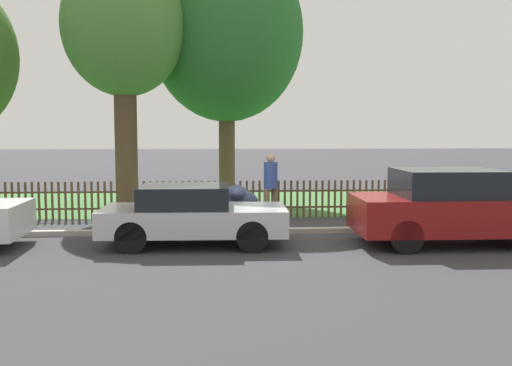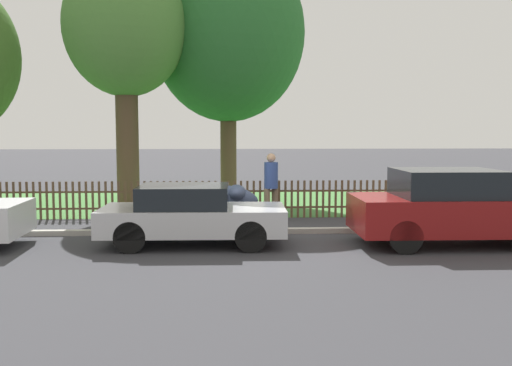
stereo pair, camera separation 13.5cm
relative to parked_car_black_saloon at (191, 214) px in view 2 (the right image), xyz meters
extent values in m
plane|color=#38383D|center=(0.69, 1.13, -0.65)|extent=(120.00, 120.00, 0.00)
cube|color=#B2ADA3|center=(0.69, 1.23, -0.59)|extent=(30.53, 0.20, 0.12)
cube|color=#477F3D|center=(0.69, 7.13, -0.64)|extent=(30.53, 7.09, 0.01)
cube|color=brown|center=(0.69, 3.61, -0.36)|extent=(30.53, 0.03, 0.05)
cube|color=brown|center=(0.69, 3.61, 0.08)|extent=(30.53, 0.03, 0.05)
cube|color=brown|center=(-5.24, 3.59, -0.14)|extent=(0.06, 0.03, 1.01)
cube|color=brown|center=(-5.07, 3.59, -0.14)|extent=(0.06, 0.03, 1.01)
cube|color=brown|center=(-4.89, 3.59, -0.14)|extent=(0.06, 0.03, 1.01)
cube|color=brown|center=(-4.72, 3.59, -0.14)|extent=(0.06, 0.03, 1.01)
cube|color=brown|center=(-4.55, 3.59, -0.14)|extent=(0.06, 0.03, 1.01)
cube|color=brown|center=(-4.38, 3.59, -0.14)|extent=(0.06, 0.03, 1.01)
cube|color=brown|center=(-4.21, 3.59, -0.14)|extent=(0.06, 0.03, 1.01)
cube|color=brown|center=(-4.04, 3.59, -0.14)|extent=(0.06, 0.03, 1.01)
cube|color=brown|center=(-3.86, 3.59, -0.14)|extent=(0.06, 0.03, 1.01)
cube|color=brown|center=(-3.69, 3.59, -0.14)|extent=(0.06, 0.03, 1.01)
cube|color=brown|center=(-3.52, 3.59, -0.14)|extent=(0.06, 0.03, 1.01)
cube|color=brown|center=(-3.35, 3.59, -0.14)|extent=(0.06, 0.03, 1.01)
cube|color=brown|center=(-3.18, 3.59, -0.14)|extent=(0.06, 0.03, 1.01)
cube|color=brown|center=(-3.00, 3.59, -0.14)|extent=(0.06, 0.03, 1.01)
cube|color=brown|center=(-2.83, 3.59, -0.14)|extent=(0.06, 0.03, 1.01)
cube|color=brown|center=(-2.66, 3.59, -0.14)|extent=(0.06, 0.03, 1.01)
cube|color=brown|center=(-2.49, 3.59, -0.14)|extent=(0.06, 0.03, 1.01)
cube|color=brown|center=(-2.32, 3.59, -0.14)|extent=(0.06, 0.03, 1.01)
cube|color=brown|center=(-2.14, 3.59, -0.14)|extent=(0.06, 0.03, 1.01)
cube|color=brown|center=(-1.97, 3.59, -0.14)|extent=(0.06, 0.03, 1.01)
cube|color=brown|center=(-1.80, 3.59, -0.14)|extent=(0.06, 0.03, 1.01)
cube|color=brown|center=(-1.63, 3.59, -0.14)|extent=(0.06, 0.03, 1.01)
cube|color=brown|center=(-1.46, 3.59, -0.14)|extent=(0.06, 0.03, 1.01)
cube|color=brown|center=(-1.29, 3.59, -0.14)|extent=(0.06, 0.03, 1.01)
cube|color=brown|center=(-1.11, 3.59, -0.14)|extent=(0.06, 0.03, 1.01)
cube|color=brown|center=(-0.94, 3.59, -0.14)|extent=(0.06, 0.03, 1.01)
cube|color=brown|center=(-0.77, 3.59, -0.14)|extent=(0.06, 0.03, 1.01)
cube|color=brown|center=(-0.60, 3.59, -0.14)|extent=(0.06, 0.03, 1.01)
cube|color=brown|center=(-0.43, 3.59, -0.14)|extent=(0.06, 0.03, 1.01)
cube|color=brown|center=(-0.25, 3.59, -0.14)|extent=(0.06, 0.03, 1.01)
cube|color=brown|center=(-0.08, 3.59, -0.14)|extent=(0.06, 0.03, 1.01)
cube|color=brown|center=(0.09, 3.59, -0.14)|extent=(0.06, 0.03, 1.01)
cube|color=brown|center=(0.26, 3.59, -0.14)|extent=(0.06, 0.03, 1.01)
cube|color=brown|center=(0.43, 3.59, -0.14)|extent=(0.06, 0.03, 1.01)
cube|color=brown|center=(0.61, 3.59, -0.14)|extent=(0.06, 0.03, 1.01)
cube|color=brown|center=(0.78, 3.59, -0.14)|extent=(0.06, 0.03, 1.01)
cube|color=brown|center=(0.95, 3.59, -0.14)|extent=(0.06, 0.03, 1.01)
cube|color=brown|center=(1.12, 3.59, -0.14)|extent=(0.06, 0.03, 1.01)
cube|color=brown|center=(1.29, 3.59, -0.14)|extent=(0.06, 0.03, 1.01)
cube|color=brown|center=(1.46, 3.59, -0.14)|extent=(0.06, 0.03, 1.01)
cube|color=brown|center=(1.64, 3.59, -0.14)|extent=(0.06, 0.03, 1.01)
cube|color=brown|center=(1.81, 3.59, -0.14)|extent=(0.06, 0.03, 1.01)
cube|color=brown|center=(1.98, 3.59, -0.14)|extent=(0.06, 0.03, 1.01)
cube|color=brown|center=(2.15, 3.59, -0.14)|extent=(0.06, 0.03, 1.01)
cube|color=brown|center=(2.32, 3.59, -0.14)|extent=(0.06, 0.03, 1.01)
cube|color=brown|center=(2.50, 3.59, -0.14)|extent=(0.06, 0.03, 1.01)
cube|color=brown|center=(2.67, 3.59, -0.14)|extent=(0.06, 0.03, 1.01)
cube|color=brown|center=(2.84, 3.59, -0.14)|extent=(0.06, 0.03, 1.01)
cube|color=brown|center=(3.01, 3.59, -0.14)|extent=(0.06, 0.03, 1.01)
cube|color=brown|center=(3.18, 3.59, -0.14)|extent=(0.06, 0.03, 1.01)
cube|color=brown|center=(3.36, 3.59, -0.14)|extent=(0.06, 0.03, 1.01)
cube|color=brown|center=(3.53, 3.59, -0.14)|extent=(0.06, 0.03, 1.01)
cube|color=brown|center=(3.70, 3.59, -0.14)|extent=(0.06, 0.03, 1.01)
cube|color=brown|center=(3.87, 3.59, -0.14)|extent=(0.06, 0.03, 1.01)
cube|color=brown|center=(4.04, 3.59, -0.14)|extent=(0.06, 0.03, 1.01)
cube|color=brown|center=(4.21, 3.59, -0.14)|extent=(0.06, 0.03, 1.01)
cube|color=brown|center=(4.39, 3.59, -0.14)|extent=(0.06, 0.03, 1.01)
cube|color=brown|center=(4.56, 3.59, -0.14)|extent=(0.06, 0.03, 1.01)
cube|color=brown|center=(4.73, 3.59, -0.14)|extent=(0.06, 0.03, 1.01)
cube|color=brown|center=(4.90, 3.59, -0.14)|extent=(0.06, 0.03, 1.01)
cube|color=brown|center=(5.07, 3.59, -0.14)|extent=(0.06, 0.03, 1.01)
cube|color=brown|center=(5.25, 3.59, -0.14)|extent=(0.06, 0.03, 1.01)
cube|color=brown|center=(5.42, 3.59, -0.14)|extent=(0.06, 0.03, 1.01)
cube|color=brown|center=(5.59, 3.59, -0.14)|extent=(0.06, 0.03, 1.01)
cube|color=brown|center=(5.76, 3.59, -0.14)|extent=(0.06, 0.03, 1.01)
cube|color=brown|center=(5.93, 3.59, -0.14)|extent=(0.06, 0.03, 1.01)
cube|color=brown|center=(6.11, 3.59, -0.14)|extent=(0.06, 0.03, 1.01)
cube|color=brown|center=(6.28, 3.59, -0.14)|extent=(0.06, 0.03, 1.01)
cube|color=brown|center=(6.45, 3.59, -0.14)|extent=(0.06, 0.03, 1.01)
cube|color=brown|center=(6.62, 3.59, -0.14)|extent=(0.06, 0.03, 1.01)
cube|color=brown|center=(6.79, 3.59, -0.14)|extent=(0.06, 0.03, 1.01)
cube|color=brown|center=(6.96, 3.59, -0.14)|extent=(0.06, 0.03, 1.01)
cube|color=brown|center=(7.14, 3.59, -0.14)|extent=(0.06, 0.03, 1.01)
cube|color=brown|center=(7.31, 3.59, -0.14)|extent=(0.06, 0.03, 1.01)
cube|color=brown|center=(7.48, 3.59, -0.14)|extent=(0.06, 0.03, 1.01)
cube|color=#BCBCC1|center=(0.05, 0.00, -0.12)|extent=(3.79, 1.76, 0.53)
cube|color=black|center=(-0.14, 0.00, 0.37)|extent=(1.83, 1.55, 0.45)
cylinder|color=black|center=(1.23, 0.75, -0.33)|extent=(0.63, 0.15, 0.62)
cylinder|color=black|center=(1.20, -0.80, -0.33)|extent=(0.63, 0.15, 0.62)
cylinder|color=black|center=(-1.10, 0.79, -0.33)|extent=(0.63, 0.15, 0.62)
cylinder|color=black|center=(-1.13, -0.75, -0.33)|extent=(0.63, 0.15, 0.62)
cube|color=maroon|center=(5.47, -0.24, 0.00)|extent=(4.23, 1.90, 0.73)
cube|color=black|center=(5.26, -0.24, 0.64)|extent=(2.04, 1.70, 0.56)
cylinder|color=black|center=(6.78, 0.61, -0.32)|extent=(0.66, 0.15, 0.66)
cylinder|color=black|center=(4.17, 0.63, -0.32)|extent=(0.66, 0.15, 0.66)
cylinder|color=black|center=(4.16, -1.09, -0.32)|extent=(0.66, 0.15, 0.66)
cylinder|color=black|center=(1.26, 1.88, -0.36)|extent=(0.58, 0.12, 0.58)
cylinder|color=black|center=(-0.25, 1.93, -0.36)|extent=(0.58, 0.12, 0.58)
ellipsoid|color=#2D3851|center=(0.50, 1.90, 0.00)|extent=(2.01, 0.81, 0.85)
ellipsoid|color=#2D3851|center=(0.97, 1.89, 0.23)|extent=(0.49, 0.94, 0.39)
cylinder|color=brown|center=(-2.20, 5.40, 1.49)|extent=(0.66, 0.66, 4.27)
ellipsoid|color=#4C8438|center=(-2.20, 5.40, 4.76)|extent=(3.57, 3.57, 4.11)
cylinder|color=brown|center=(0.80, 7.20, 1.32)|extent=(0.53, 0.53, 3.94)
ellipsoid|color=#286B2D|center=(0.80, 7.20, 4.87)|extent=(4.99, 4.99, 5.73)
cylinder|color=#7F6B51|center=(1.78, 2.99, -0.22)|extent=(0.16, 0.16, 0.86)
cylinder|color=#7F6B51|center=(2.00, 3.11, -0.22)|extent=(0.16, 0.16, 0.86)
cylinder|color=#334C93|center=(1.89, 3.05, 0.55)|extent=(0.49, 0.49, 0.68)
sphere|color=tan|center=(1.89, 3.05, 1.01)|extent=(0.23, 0.23, 0.23)
camera|label=1|loc=(0.61, -11.67, 1.72)|focal=40.00mm
camera|label=2|loc=(0.75, -11.68, 1.72)|focal=40.00mm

